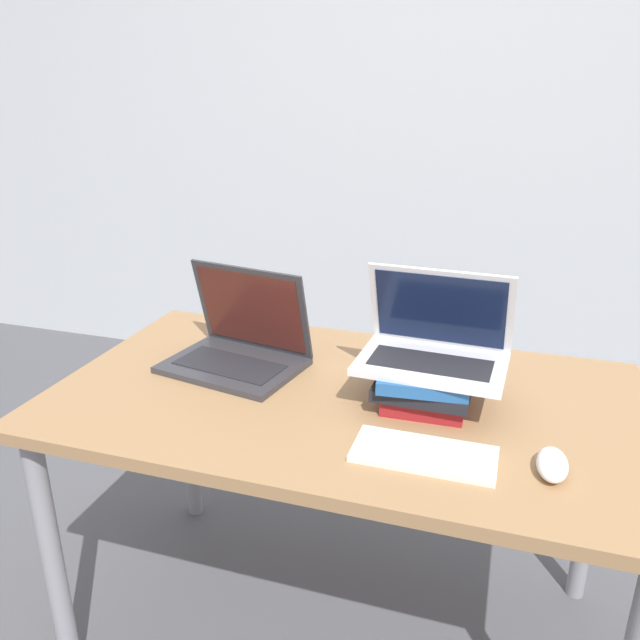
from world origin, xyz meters
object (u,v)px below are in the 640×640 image
wireless_keyboard (424,454)px  mouse (552,464)px  laptop_on_books (434,345)px  book_stack (426,383)px  laptop_left (239,346)px

wireless_keyboard → mouse: mouse is taller
laptop_on_books → mouse: (0.26, -0.22, -0.12)m
book_stack → wireless_keyboard: (0.03, -0.23, -0.04)m
laptop_on_books → mouse: 0.36m
laptop_left → mouse: bearing=-19.4°
book_stack → wireless_keyboard: size_ratio=0.89×
wireless_keyboard → mouse: 0.24m
wireless_keyboard → mouse: bearing=4.8°
laptop_left → laptop_on_books: 0.52m
laptop_left → book_stack: bearing=-7.1°
book_stack → laptop_on_books: laptop_on_books is taller
laptop_on_books → laptop_left: bearing=174.6°
book_stack → wireless_keyboard: book_stack is taller
laptop_on_books → wireless_keyboard: 0.28m
book_stack → laptop_on_books: size_ratio=0.74×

